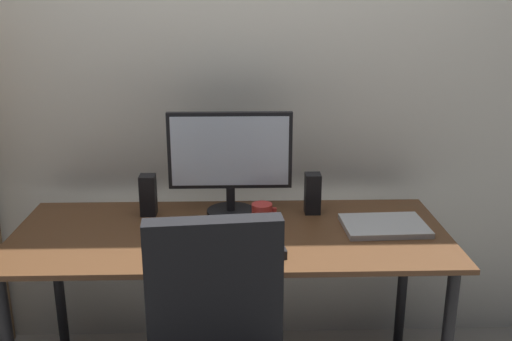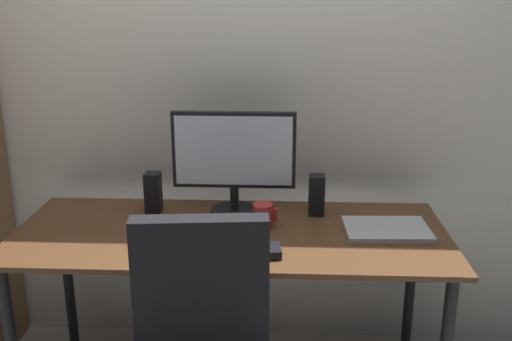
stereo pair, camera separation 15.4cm
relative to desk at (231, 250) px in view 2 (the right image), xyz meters
The scene contains 9 objects.
back_wall 0.82m from the desk, 90.00° to the left, with size 6.40×0.10×2.60m, color silver.
desk is the anchor object (origin of this frame).
monitor 0.38m from the desk, 89.82° to the left, with size 0.50×0.20×0.43m.
keyboard 0.21m from the desk, 99.04° to the right, with size 0.29×0.11×0.02m, color silver.
mouse 0.28m from the desk, 50.96° to the right, with size 0.06×0.10×0.03m, color black.
coffee_mug 0.19m from the desk, 21.16° to the left, with size 0.10×0.08×0.09m.
laptop 0.61m from the desk, ahead, with size 0.32×0.23×0.02m, color #B7BABC.
speaker_left 0.43m from the desk, 150.17° to the left, with size 0.06×0.07×0.17m, color black.
speaker_right 0.43m from the desk, 29.74° to the left, with size 0.06×0.07×0.17m, color black.
Camera 2 is at (0.20, -2.06, 1.62)m, focal length 40.53 mm.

